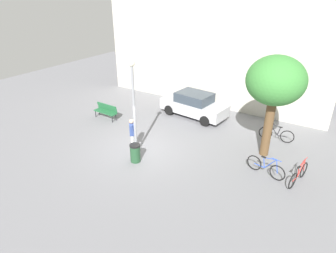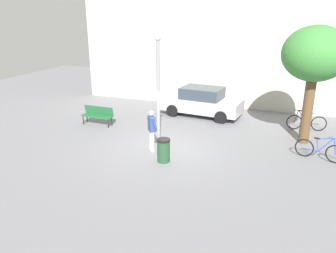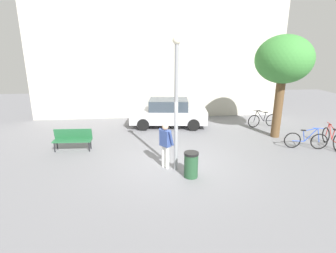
# 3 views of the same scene
# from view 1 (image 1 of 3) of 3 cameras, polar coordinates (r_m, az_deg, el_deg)

# --- Properties ---
(ground_plane) EXTENTS (36.00, 36.00, 0.00)m
(ground_plane) POSITION_cam_1_polar(r_m,az_deg,el_deg) (14.74, -5.55, -4.60)
(ground_plane) COLOR slate
(building_facade) EXTENTS (15.70, 2.00, 8.47)m
(building_facade) POSITION_cam_1_polar(r_m,az_deg,el_deg) (20.23, 8.98, 16.43)
(building_facade) COLOR beige
(building_facade) RESTS_ON ground_plane
(lamppost) EXTENTS (0.28, 0.28, 4.61)m
(lamppost) POSITION_cam_1_polar(r_m,az_deg,el_deg) (13.34, -6.79, 4.81)
(lamppost) COLOR gray
(lamppost) RESTS_ON ground_plane
(person_by_lamppost) EXTENTS (0.55, 0.60, 1.67)m
(person_by_lamppost) POSITION_cam_1_polar(r_m,az_deg,el_deg) (14.37, -7.13, -1.15)
(person_by_lamppost) COLOR white
(person_by_lamppost) RESTS_ON ground_plane
(park_bench) EXTENTS (1.62, 0.53, 0.92)m
(park_bench) POSITION_cam_1_polar(r_m,az_deg,el_deg) (18.35, -12.14, 3.17)
(park_bench) COLOR #236038
(park_bench) RESTS_ON ground_plane
(plaza_tree) EXTENTS (2.60, 2.60, 4.86)m
(plaza_tree) POSITION_cam_1_polar(r_m,az_deg,el_deg) (13.64, 20.49, 8.22)
(plaza_tree) COLOR brown
(plaza_tree) RESTS_ON ground_plane
(bicycle_blue) EXTENTS (1.77, 0.48, 0.97)m
(bicycle_blue) POSITION_cam_1_polar(r_m,az_deg,el_deg) (13.34, 18.75, -7.62)
(bicycle_blue) COLOR black
(bicycle_blue) RESTS_ON ground_plane
(bicycle_red) EXTENTS (0.46, 1.77, 0.97)m
(bicycle_red) POSITION_cam_1_polar(r_m,az_deg,el_deg) (13.36, 24.38, -8.65)
(bicycle_red) COLOR black
(bicycle_red) RESTS_ON ground_plane
(bicycle_black) EXTENTS (1.80, 0.26, 0.97)m
(bicycle_black) POSITION_cam_1_polar(r_m,az_deg,el_deg) (16.39, 20.58, -1.42)
(bicycle_black) COLOR black
(bicycle_black) RESTS_ON ground_plane
(parked_car_silver) EXTENTS (4.37, 2.19, 1.55)m
(parked_car_silver) POSITION_cam_1_polar(r_m,az_deg,el_deg) (18.26, 5.16, 4.33)
(parked_car_silver) COLOR #B7B7BC
(parked_car_silver) RESTS_ON ground_plane
(trash_bin) EXTENTS (0.50, 0.50, 0.89)m
(trash_bin) POSITION_cam_1_polar(r_m,az_deg,el_deg) (13.62, -6.50, -5.21)
(trash_bin) COLOR #234C2D
(trash_bin) RESTS_ON ground_plane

